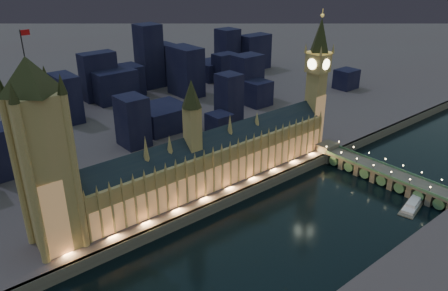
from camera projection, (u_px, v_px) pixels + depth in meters
ground_plane at (275, 231)px, 269.68m from camera, size 2000.00×2000.00×0.00m
north_bank at (16, 68)px, 632.89m from camera, size 2000.00×960.00×8.00m
embankment_wall at (232, 199)px, 296.82m from camera, size 2000.00×2.50×8.00m
palace_of_westminster at (216, 158)px, 304.23m from camera, size 202.00×21.29×78.00m
victoria_tower at (42, 149)px, 221.74m from camera, size 31.68×31.68×117.92m
elizabeth_tower at (317, 73)px, 347.94m from camera, size 18.00×18.00×111.16m
westminster_bridge at (379, 173)px, 328.03m from camera, size 17.09×113.00×15.90m
river_boat at (415, 202)px, 298.40m from camera, size 42.78×18.65×4.50m
city_backdrop at (129, 87)px, 451.37m from camera, size 483.88×215.63×84.86m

